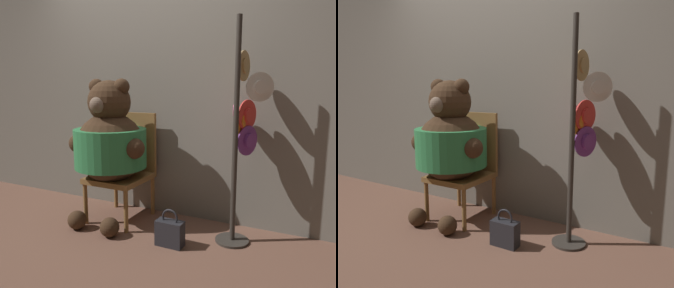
% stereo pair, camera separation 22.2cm
% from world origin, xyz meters
% --- Properties ---
extents(ground_plane, '(14.00, 14.00, 0.00)m').
position_xyz_m(ground_plane, '(0.00, 0.00, 0.00)').
color(ground_plane, brown).
extents(wall_back, '(8.00, 0.10, 2.56)m').
position_xyz_m(wall_back, '(0.00, 0.66, 1.28)').
color(wall_back, slate).
rests_on(wall_back, ground_plane).
extents(chair, '(0.51, 0.55, 1.03)m').
position_xyz_m(chair, '(-0.16, 0.36, 0.52)').
color(chair, olive).
rests_on(chair, ground_plane).
extents(teddy_bear, '(0.81, 0.72, 1.36)m').
position_xyz_m(teddy_bear, '(-0.19, 0.17, 0.77)').
color(teddy_bear, '#3D2819').
rests_on(teddy_bear, ground_plane).
extents(hat_display_rack, '(0.39, 0.41, 1.82)m').
position_xyz_m(hat_display_rack, '(1.00, 0.34, 0.93)').
color(hat_display_rack, '#332D28').
rests_on(hat_display_rack, ground_plane).
extents(handbag_on_ground, '(0.23, 0.11, 0.31)m').
position_xyz_m(handbag_on_ground, '(0.53, -0.04, 0.11)').
color(handbag_on_ground, '#232328').
rests_on(handbag_on_ground, ground_plane).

